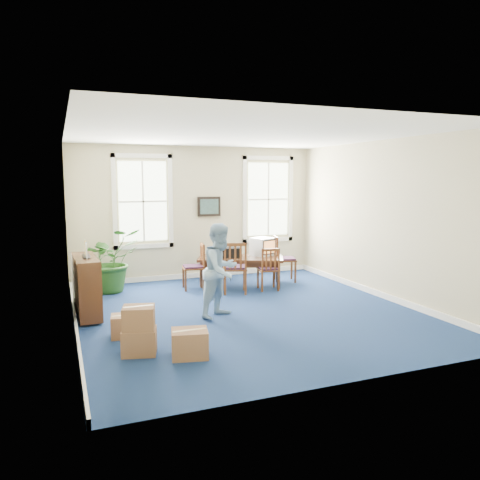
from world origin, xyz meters
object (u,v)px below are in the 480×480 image
object	(u,v)px
crt_tv	(263,247)
man	(221,270)
chair_near_left	(235,267)
potted_plant	(110,260)
cardboard_boxes	(151,326)
credenza	(86,288)
conference_table	(241,271)

from	to	relation	value
crt_tv	man	size ratio (longest dim) A/B	0.30
chair_near_left	potted_plant	size ratio (longest dim) A/B	0.81
crt_tv	cardboard_boxes	bearing A→B (deg)	-154.38
credenza	potted_plant	distance (m)	1.85
crt_tv	cardboard_boxes	world-z (taller)	crt_tv
conference_table	chair_near_left	size ratio (longest dim) A/B	1.72
chair_near_left	potted_plant	distance (m)	2.69
potted_plant	cardboard_boxes	world-z (taller)	potted_plant
chair_near_left	credenza	world-z (taller)	chair_near_left
crt_tv	man	bearing A→B (deg)	-149.62
crt_tv	chair_near_left	size ratio (longest dim) A/B	0.45
credenza	potted_plant	world-z (taller)	potted_plant
cardboard_boxes	conference_table	bearing A→B (deg)	51.39
credenza	cardboard_boxes	bearing A→B (deg)	-73.07
chair_near_left	credenza	xyz separation A→B (m)	(-3.05, -0.65, -0.04)
conference_table	chair_near_left	bearing A→B (deg)	-96.87
conference_table	crt_tv	size ratio (longest dim) A/B	3.86
chair_near_left	potted_plant	world-z (taller)	potted_plant
potted_plant	cardboard_boxes	bearing A→B (deg)	-87.81
chair_near_left	credenza	bearing A→B (deg)	30.02
chair_near_left	potted_plant	xyz separation A→B (m)	(-2.45, 1.10, 0.13)
man	cardboard_boxes	xyz separation A→B (m)	(-1.47, -1.20, -0.47)
man	potted_plant	size ratio (longest dim) A/B	1.21
potted_plant	conference_table	bearing A→B (deg)	-8.91
conference_table	potted_plant	world-z (taller)	potted_plant
crt_tv	cardboard_boxes	distance (m)	4.75
conference_table	cardboard_boxes	bearing A→B (deg)	-104.52
conference_table	man	size ratio (longest dim) A/B	1.15
cardboard_boxes	man	bearing A→B (deg)	39.17
cardboard_boxes	potted_plant	bearing A→B (deg)	92.19
crt_tv	cardboard_boxes	xyz separation A→B (m)	(-3.26, -3.42, -0.50)
conference_table	crt_tv	xyz separation A→B (m)	(0.56, 0.04, 0.53)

